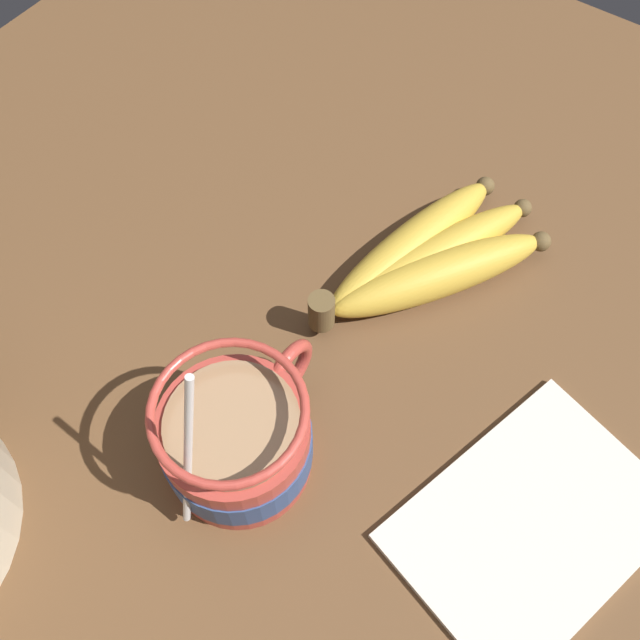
# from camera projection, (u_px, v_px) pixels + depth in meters

# --- Properties ---
(table) EXTENTS (1.05, 1.05, 0.03)m
(table) POSITION_uv_depth(u_px,v_px,m) (346.00, 414.00, 0.53)
(table) COLOR brown
(table) RESTS_ON ground
(coffee_mug) EXTENTS (0.14, 0.10, 0.16)m
(coffee_mug) POSITION_uv_depth(u_px,v_px,m) (237.00, 439.00, 0.46)
(coffee_mug) COLOR #B23D33
(coffee_mug) RESTS_ON table
(banana_bunch) EXTENTS (0.20, 0.13, 0.04)m
(banana_bunch) POSITION_uv_depth(u_px,v_px,m) (428.00, 260.00, 0.56)
(banana_bunch) COLOR brown
(banana_bunch) RESTS_ON table
(napkin) EXTENTS (0.20, 0.17, 0.01)m
(napkin) POSITION_uv_depth(u_px,v_px,m) (531.00, 525.00, 0.47)
(napkin) COLOR beige
(napkin) RESTS_ON table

